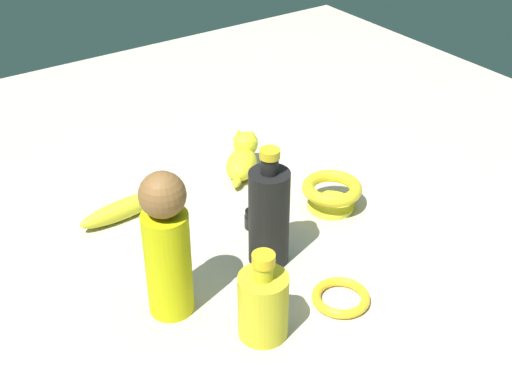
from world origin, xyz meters
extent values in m
plane|color=#BCB29E|center=(0.00, 0.00, 0.00)|extent=(2.00, 2.00, 0.00)
torus|color=yellow|center=(-0.25, 0.00, 0.01)|extent=(0.10, 0.10, 0.02)
ellipsoid|color=yellow|center=(0.18, -0.09, 0.03)|extent=(0.12, 0.12, 0.06)
sphere|color=yellow|center=(0.21, -0.12, 0.05)|extent=(0.05, 0.05, 0.05)
cone|color=yellow|center=(0.22, -0.11, 0.08)|extent=(0.02, 0.02, 0.02)
cone|color=yellow|center=(0.20, -0.13, 0.08)|extent=(0.02, 0.02, 0.02)
ellipsoid|color=yellow|center=(0.15, -0.05, 0.02)|extent=(0.05, 0.05, 0.02)
ellipsoid|color=gold|center=(0.18, 0.19, 0.02)|extent=(0.05, 0.19, 0.04)
cylinder|color=#BFBD0C|center=(-0.10, 0.24, 0.09)|extent=(0.10, 0.10, 0.19)
sphere|color=brown|center=(-0.10, 0.24, 0.22)|extent=(0.07, 0.07, 0.07)
cylinder|color=gold|center=(-0.23, 0.15, 0.06)|extent=(0.08, 0.08, 0.11)
cylinder|color=gold|center=(-0.23, 0.15, 0.12)|extent=(0.03, 0.03, 0.03)
cylinder|color=gold|center=(-0.23, 0.15, 0.15)|extent=(0.04, 0.04, 0.02)
cylinder|color=black|center=(-0.09, 0.03, 0.09)|extent=(0.07, 0.07, 0.18)
cylinder|color=black|center=(-0.09, 0.03, 0.20)|extent=(0.03, 0.03, 0.03)
cylinder|color=gold|center=(-0.09, 0.03, 0.22)|extent=(0.03, 0.03, 0.01)
cylinder|color=yellow|center=(-0.02, -0.17, 0.01)|extent=(0.09, 0.09, 0.01)
torus|color=gold|center=(-0.02, -0.17, 0.05)|extent=(0.12, 0.12, 0.02)
cylinder|color=black|center=(0.01, 0.00, 0.01)|extent=(0.03, 0.03, 0.03)
cylinder|color=#B59B09|center=(0.01, 0.00, 0.02)|extent=(0.03, 0.03, 0.00)
cylinder|color=black|center=(0.01, 0.00, 0.03)|extent=(0.03, 0.03, 0.01)
camera|label=1|loc=(-0.88, 0.60, 0.77)|focal=48.06mm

